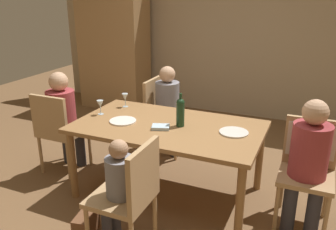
% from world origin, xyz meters
% --- Properties ---
extents(ground_plane, '(10.00, 10.00, 0.00)m').
position_xyz_m(ground_plane, '(0.00, 0.00, 0.00)').
color(ground_plane, brown).
extents(rear_room_partition, '(6.40, 0.12, 2.70)m').
position_xyz_m(rear_room_partition, '(0.00, 2.71, 1.35)').
color(rear_room_partition, tan).
rests_on(rear_room_partition, ground_plane).
extents(armoire_cabinet, '(1.18, 0.62, 2.18)m').
position_xyz_m(armoire_cabinet, '(-1.98, 2.26, 1.10)').
color(armoire_cabinet, '#A87F51').
rests_on(armoire_cabinet, ground_plane).
extents(dining_table, '(1.77, 1.01, 0.73)m').
position_xyz_m(dining_table, '(0.00, 0.00, 0.66)').
color(dining_table, olive).
rests_on(dining_table, ground_plane).
extents(chair_left_end, '(0.44, 0.44, 0.92)m').
position_xyz_m(chair_left_end, '(-1.26, -0.09, 0.53)').
color(chair_left_end, tan).
rests_on(chair_left_end, ground_plane).
extents(chair_right_end, '(0.44, 0.46, 0.92)m').
position_xyz_m(chair_right_end, '(1.26, 0.12, 0.59)').
color(chair_right_end, tan).
rests_on(chair_right_end, ground_plane).
extents(chair_far_left, '(0.44, 0.44, 0.92)m').
position_xyz_m(chair_far_left, '(-0.48, 0.89, 0.53)').
color(chair_far_left, tan).
rests_on(chair_far_left, ground_plane).
extents(chair_near, '(0.44, 0.44, 0.92)m').
position_xyz_m(chair_near, '(0.09, -0.89, 0.53)').
color(chair_near, tan).
rests_on(chair_near, ground_plane).
extents(person_woman_host, '(0.30, 0.35, 1.13)m').
position_xyz_m(person_woman_host, '(-1.26, 0.03, 0.65)').
color(person_woman_host, '#33333D').
rests_on(person_woman_host, ground_plane).
extents(person_man_bearded, '(0.31, 0.36, 1.14)m').
position_xyz_m(person_man_bearded, '(1.26, -0.03, 0.66)').
color(person_man_bearded, '#33333D').
rests_on(person_man_bearded, ground_plane).
extents(person_man_guest, '(0.33, 0.29, 1.09)m').
position_xyz_m(person_man_guest, '(-0.37, 0.89, 0.64)').
color(person_man_guest, '#33333D').
rests_on(person_man_guest, ground_plane).
extents(person_child_small, '(0.25, 0.22, 0.94)m').
position_xyz_m(person_child_small, '(-0.02, -0.89, 0.56)').
color(person_child_small, '#33333D').
rests_on(person_child_small, ground_plane).
extents(wine_bottle_tall_green, '(0.08, 0.08, 0.32)m').
position_xyz_m(wine_bottle_tall_green, '(0.12, 0.02, 0.88)').
color(wine_bottle_tall_green, '#19381E').
rests_on(wine_bottle_tall_green, dining_table).
extents(wine_glass_near_left, '(0.07, 0.07, 0.15)m').
position_xyz_m(wine_glass_near_left, '(-0.75, -0.00, 0.84)').
color(wine_glass_near_left, silver).
rests_on(wine_glass_near_left, dining_table).
extents(wine_glass_centre, '(0.07, 0.07, 0.15)m').
position_xyz_m(wine_glass_centre, '(-0.65, 0.32, 0.84)').
color(wine_glass_centre, silver).
rests_on(wine_glass_centre, dining_table).
extents(dinner_plate_host, '(0.26, 0.26, 0.01)m').
position_xyz_m(dinner_plate_host, '(0.62, 0.05, 0.74)').
color(dinner_plate_host, silver).
rests_on(dinner_plate_host, dining_table).
extents(dinner_plate_guest_left, '(0.26, 0.26, 0.01)m').
position_xyz_m(dinner_plate_guest_left, '(-0.44, -0.10, 0.74)').
color(dinner_plate_guest_left, white).
rests_on(dinner_plate_guest_left, dining_table).
extents(folded_napkin, '(0.19, 0.17, 0.03)m').
position_xyz_m(folded_napkin, '(-0.03, -0.11, 0.75)').
color(folded_napkin, '#ADC6D6').
rests_on(folded_napkin, dining_table).
extents(handbag, '(0.17, 0.30, 0.22)m').
position_xyz_m(handbag, '(-0.35, -0.89, 0.11)').
color(handbag, brown).
rests_on(handbag, ground_plane).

